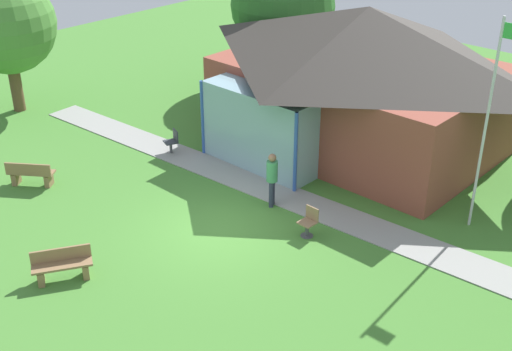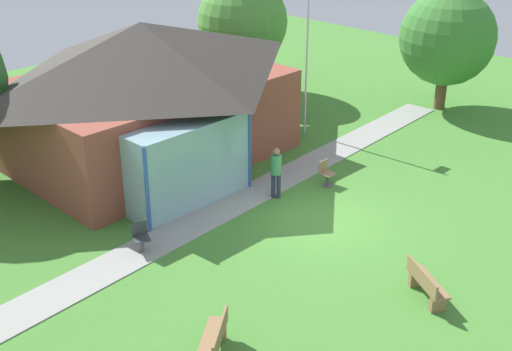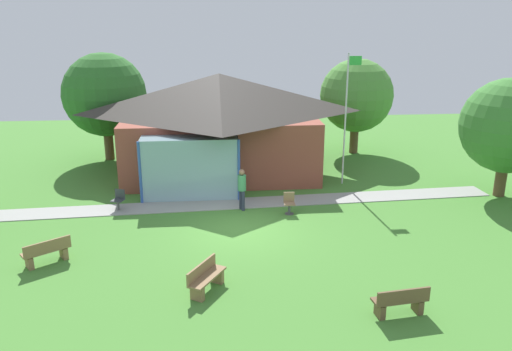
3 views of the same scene
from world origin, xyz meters
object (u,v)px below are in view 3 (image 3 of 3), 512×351
Objects in this scene: tree_east_hedge at (509,126)px; tree_behind_pavilion_right at (356,96)px; pavilion at (219,122)px; bench_mid_left at (47,252)px; bench_front_right at (400,302)px; patio_chair_west at (119,200)px; tree_behind_pavilion_left at (105,95)px; flagpole at (346,114)px; patio_chair_lawn_spare at (289,204)px; bench_front_center at (206,278)px; visitor_on_path at (242,186)px.

tree_east_hedge is 9.06m from tree_behind_pavilion_right.
bench_mid_left is at bearing -120.39° from pavilion.
pavilion reaches higher than bench_front_right.
patio_chair_west is at bearing -145.74° from tree_behind_pavilion_right.
tree_behind_pavilion_left is (-0.30, 12.70, 3.17)m from bench_mid_left.
tree_east_hedge reaches higher than patio_chair_west.
flagpole is 7.09× the size of patio_chair_lawn_spare.
flagpole is 10.78m from patio_chair_west.
bench_front_center is at bearing 62.44° from patio_chair_lawn_spare.
patio_chair_west is 0.17× the size of tree_east_hedge.
patio_chair_lawn_spare is at bearing -134.39° from visitor_on_path.
flagpole is at bearing 160.68° from tree_east_hedge.
flagpole is 6.29m from visitor_on_path.
flagpole is 4.13× the size of bench_mid_left.
bench_front_center is at bearing -151.00° from tree_east_hedge.
bench_front_center is at bearing -58.66° from bench_mid_left.
bench_front_right is 8.98m from visitor_on_path.
tree_behind_pavilion_right is at bearing 0.82° from tree_behind_pavilion_left.
bench_mid_left is (-5.75, -9.81, -2.17)m from pavilion.
bench_mid_left is at bearing -88.64° from tree_behind_pavilion_left.
bench_front_right is 1.80× the size of patio_chair_west.
tree_behind_pavilion_right is (13.89, 0.20, -0.26)m from tree_behind_pavilion_left.
bench_front_right is at bearing -101.16° from tree_behind_pavilion_right.
tree_east_hedge is at bearing -157.02° from patio_chair_west.
visitor_on_path is 11.18m from tree_behind_pavilion_left.
pavilion is at bearing -152.11° from bench_front_center.
visitor_on_path is 0.30× the size of tree_behind_pavilion_left.
tree_east_hedge is (9.62, 1.32, 2.73)m from patio_chair_lawn_spare.
patio_chair_west is (-3.60, 6.83, 0.01)m from bench_front_center.
bench_front_right is 10.99m from bench_mid_left.
bench_front_right is at bearing -96.50° from flagpole.
tree_east_hedge is (7.77, 8.91, 2.74)m from bench_front_right.
tree_behind_pavilion_left is at bearing -129.03° from bench_front_center.
visitor_on_path is at bearing -81.83° from pavilion.
tree_behind_pavilion_right reaches higher than patio_chair_west.
tree_behind_pavilion_right is at bearing -117.24° from patio_chair_lawn_spare.
patio_chair_west is 8.81m from tree_behind_pavilion_left.
tree_east_hedge is at bearing -21.34° from pavilion.
visitor_on_path is at bearing -129.11° from tree_behind_pavilion_right.
tree_behind_pavilion_left is (-11.85, 5.41, 0.23)m from flagpole.
bench_front_right is at bearing 102.33° from bench_front_center.
patio_chair_lawn_spare is (-3.12, -3.60, -2.93)m from flagpole.
patio_chair_west is 1.00× the size of patio_chair_lawn_spare.
patio_chair_west is at bearing 36.39° from bench_mid_left.
bench_mid_left is 1.71× the size of patio_chair_lawn_spare.
bench_front_right is 0.27× the size of tree_behind_pavilion_left.
pavilion is at bearing 100.73° from bench_front_right.
pavilion is at bearing 23.90° from bench_mid_left.
bench_front_center is at bearing 139.61° from patio_chair_west.
patio_chair_west reaches higher than bench_front_right.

